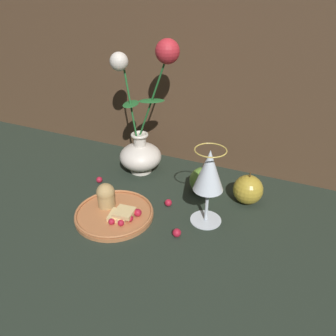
% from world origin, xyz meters
% --- Properties ---
extents(ground_plane, '(2.40, 2.40, 0.00)m').
position_xyz_m(ground_plane, '(0.00, 0.00, 0.00)').
color(ground_plane, '#232D23').
rests_on(ground_plane, ground).
extents(vase, '(0.19, 0.12, 0.38)m').
position_xyz_m(vase, '(-0.08, 0.15, 0.11)').
color(vase, silver).
rests_on(vase, ground_plane).
extents(plate_with_pastries, '(0.19, 0.19, 0.07)m').
position_xyz_m(plate_with_pastries, '(-0.05, -0.07, 0.02)').
color(plate_with_pastries, '#B77042').
rests_on(plate_with_pastries, ground_plane).
extents(wine_glass, '(0.07, 0.07, 0.19)m').
position_xyz_m(wine_glass, '(0.17, 0.00, 0.13)').
color(wine_glass, silver).
rests_on(wine_glass, ground_plane).
extents(apple_beside_vase, '(0.07, 0.07, 0.08)m').
position_xyz_m(apple_beside_vase, '(0.12, 0.11, 0.04)').
color(apple_beside_vase, '#669938').
rests_on(apple_beside_vase, ground_plane).
extents(apple_near_glass, '(0.08, 0.08, 0.09)m').
position_xyz_m(apple_near_glass, '(0.24, 0.12, 0.04)').
color(apple_near_glass, '#B2932D').
rests_on(apple_near_glass, ground_plane).
extents(berry_near_plate, '(0.02, 0.02, 0.02)m').
position_xyz_m(berry_near_plate, '(0.13, -0.08, 0.01)').
color(berry_near_plate, '#AD192D').
rests_on(berry_near_plate, ground_plane).
extents(berry_front_center, '(0.02, 0.02, 0.02)m').
position_xyz_m(berry_front_center, '(0.06, 0.02, 0.01)').
color(berry_front_center, '#AD192D').
rests_on(berry_front_center, ground_plane).
extents(berry_by_glass_stem, '(0.02, 0.02, 0.02)m').
position_xyz_m(berry_by_glass_stem, '(-0.16, 0.04, 0.01)').
color(berry_by_glass_stem, '#AD192D').
rests_on(berry_by_glass_stem, ground_plane).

